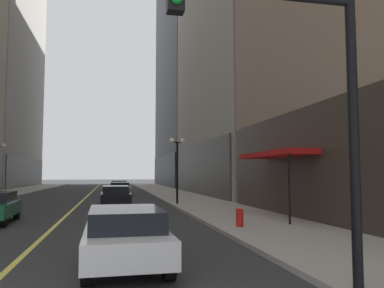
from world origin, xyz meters
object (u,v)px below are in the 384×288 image
car_black (116,195)px  car_grey (120,189)px  traffic_light_near_right (298,79)px  fire_hydrant_right (240,220)px  car_red (119,186)px  street_lamp_right_mid (177,156)px  car_white (125,234)px

car_black → car_grey: same height
traffic_light_near_right → fire_hydrant_right: traffic_light_near_right is taller
car_red → car_grey: bearing=-90.3°
fire_hydrant_right → car_grey: bearing=100.0°
traffic_light_near_right → fire_hydrant_right: size_ratio=7.06×
car_red → car_black: bearing=-91.6°
street_lamp_right_mid → fire_hydrant_right: 11.57m
car_white → car_red: same height
car_red → fire_hydrant_right: bearing=-82.9°
car_grey → fire_hydrant_right: car_grey is taller
car_black → street_lamp_right_mid: bearing=-6.0°
car_black → traffic_light_near_right: 19.91m
fire_hydrant_right → street_lamp_right_mid: bearing=92.6°
car_red → street_lamp_right_mid: (3.39, -19.97, 2.54)m
car_red → street_lamp_right_mid: bearing=-80.4°
street_lamp_right_mid → car_black: bearing=174.0°
car_black → car_red: (0.54, 19.55, 0.00)m
car_black → traffic_light_near_right: traffic_light_near_right is taller
car_black → street_lamp_right_mid: street_lamp_right_mid is taller
traffic_light_near_right → car_white: bearing=132.0°
car_white → street_lamp_right_mid: (3.87, 15.93, 2.54)m
car_white → car_black: 16.34m
car_black → traffic_light_near_right: (2.88, -19.47, 3.02)m
car_black → car_red: bearing=88.4°
car_white → car_red: (0.48, 35.90, -0.00)m
car_white → traffic_light_near_right: 5.18m
car_black → fire_hydrant_right: size_ratio=5.23×
car_white → car_black: size_ratio=1.07×
car_red → fire_hydrant_right: size_ratio=5.16×
fire_hydrant_right → car_red: bearing=97.1°
car_white → fire_hydrant_right: 6.44m
car_grey → car_black: bearing=-92.7°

